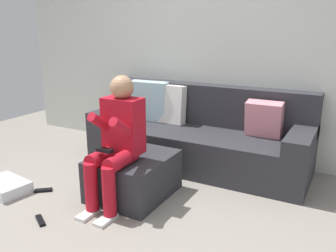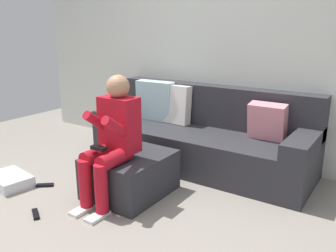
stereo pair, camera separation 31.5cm
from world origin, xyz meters
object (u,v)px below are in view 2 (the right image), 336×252
object	(u,v)px
storage_bin	(10,180)
remote_near_ottoman	(36,214)
ottoman	(130,174)
remote_by_storage_bin	(45,185)
person_seated	(112,136)
couch_sectional	(202,136)

from	to	relation	value
storage_bin	remote_near_ottoman	size ratio (longest dim) A/B	2.67
remote_near_ottoman	ottoman	bearing A→B (deg)	92.50
ottoman	storage_bin	bearing A→B (deg)	-154.50
storage_bin	remote_by_storage_bin	size ratio (longest dim) A/B	2.84
storage_bin	remote_by_storage_bin	distance (m)	0.36
person_seated	storage_bin	size ratio (longest dim) A/B	2.45
ottoman	storage_bin	distance (m)	1.24
remote_by_storage_bin	remote_near_ottoman	bearing A→B (deg)	-84.75
person_seated	remote_by_storage_bin	bearing A→B (deg)	-167.79
ottoman	remote_near_ottoman	bearing A→B (deg)	-117.62
remote_near_ottoman	remote_by_storage_bin	distance (m)	0.57
person_seated	remote_near_ottoman	xyz separation A→B (m)	(-0.37, -0.57, -0.60)
storage_bin	person_seated	bearing A→B (deg)	17.28
couch_sectional	person_seated	world-z (taller)	person_seated
remote_by_storage_bin	ottoman	bearing A→B (deg)	-15.42
remote_near_ottoman	person_seated	bearing A→B (deg)	86.97
ottoman	remote_by_storage_bin	xyz separation A→B (m)	(-0.80, -0.36, -0.18)
person_seated	storage_bin	xyz separation A→B (m)	(-1.08, -0.34, -0.56)
ottoman	couch_sectional	bearing A→B (deg)	79.06
couch_sectional	remote_by_storage_bin	bearing A→B (deg)	-125.82
remote_near_ottoman	remote_by_storage_bin	bearing A→B (deg)	165.05
couch_sectional	ottoman	world-z (taller)	couch_sectional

